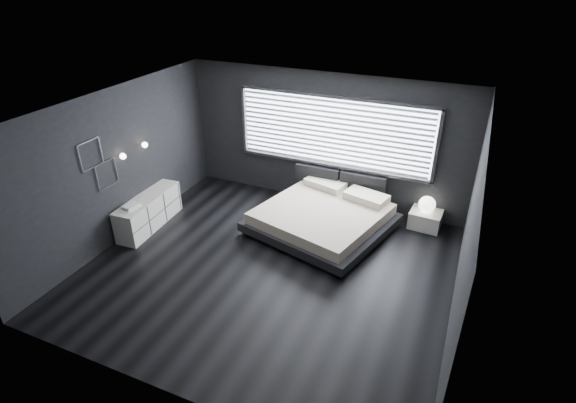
% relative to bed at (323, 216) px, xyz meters
% --- Properties ---
extents(room, '(6.04, 6.00, 2.80)m').
position_rel_bed_xyz_m(room, '(-0.42, -1.59, 1.11)').
color(room, black).
rests_on(room, ground).
extents(window, '(4.14, 0.09, 1.52)m').
position_rel_bed_xyz_m(window, '(-0.22, 1.10, 1.32)').
color(window, white).
rests_on(window, ground).
extents(headboard, '(1.96, 0.16, 0.52)m').
position_rel_bed_xyz_m(headboard, '(-0.01, 1.05, 0.28)').
color(headboard, black).
rests_on(headboard, ground).
extents(sconce_near, '(0.18, 0.11, 0.11)m').
position_rel_bed_xyz_m(sconce_near, '(-3.31, -1.54, 1.31)').
color(sconce_near, silver).
rests_on(sconce_near, ground).
extents(sconce_far, '(0.18, 0.11, 0.11)m').
position_rel_bed_xyz_m(sconce_far, '(-3.31, -0.94, 1.31)').
color(sconce_far, silver).
rests_on(sconce_far, ground).
extents(wall_art_upper, '(0.01, 0.48, 0.48)m').
position_rel_bed_xyz_m(wall_art_upper, '(-3.40, -2.14, 1.56)').
color(wall_art_upper, '#47474C').
rests_on(wall_art_upper, ground).
extents(wall_art_lower, '(0.01, 0.48, 0.48)m').
position_rel_bed_xyz_m(wall_art_lower, '(-3.40, -1.89, 1.09)').
color(wall_art_lower, '#47474C').
rests_on(wall_art_lower, ground).
extents(bed, '(2.87, 2.80, 0.62)m').
position_rel_bed_xyz_m(bed, '(0.00, 0.00, 0.00)').
color(bed, black).
rests_on(bed, ground).
extents(nightstand, '(0.63, 0.53, 0.35)m').
position_rel_bed_xyz_m(nightstand, '(1.84, 0.89, -0.11)').
color(nightstand, silver).
rests_on(nightstand, ground).
extents(orb_lamp, '(0.32, 0.32, 0.32)m').
position_rel_bed_xyz_m(orb_lamp, '(1.82, 0.88, 0.22)').
color(orb_lamp, white).
rests_on(orb_lamp, nightstand).
extents(dresser, '(0.56, 1.64, 0.65)m').
position_rel_bed_xyz_m(dresser, '(-3.20, -1.24, 0.04)').
color(dresser, silver).
rests_on(dresser, ground).
extents(book_stack, '(0.29, 0.35, 0.06)m').
position_rel_bed_xyz_m(book_stack, '(-3.19, -1.69, 0.39)').
color(book_stack, white).
rests_on(book_stack, dresser).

